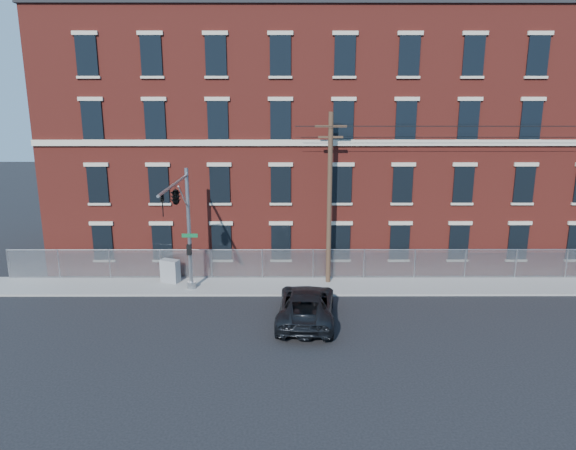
% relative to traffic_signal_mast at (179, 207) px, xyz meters
% --- Properties ---
extents(ground, '(140.00, 140.00, 0.00)m').
position_rel_traffic_signal_mast_xyz_m(ground, '(6.00, -2.18, -5.39)').
color(ground, black).
rests_on(ground, ground).
extents(sidewalk, '(65.00, 3.00, 0.12)m').
position_rel_traffic_signal_mast_xyz_m(sidewalk, '(18.00, 2.82, -5.33)').
color(sidewalk, '#999791').
rests_on(sidewalk, ground).
extents(mill_building, '(55.30, 14.32, 16.30)m').
position_rel_traffic_signal_mast_xyz_m(mill_building, '(18.00, 11.75, 2.76)').
color(mill_building, maroon).
rests_on(mill_building, ground).
extents(chain_link_fence, '(59.06, 0.06, 1.85)m').
position_rel_traffic_signal_mast_xyz_m(chain_link_fence, '(18.00, 4.12, -4.33)').
color(chain_link_fence, '#A5A8AD').
rests_on(chain_link_fence, ground).
extents(traffic_signal_mast, '(0.90, 6.75, 7.00)m').
position_rel_traffic_signal_mast_xyz_m(traffic_signal_mast, '(0.00, 0.00, 0.00)').
color(traffic_signal_mast, '#9EA0A5').
rests_on(traffic_signal_mast, ground).
extents(utility_pole_near, '(1.80, 0.28, 10.00)m').
position_rel_traffic_signal_mast_xyz_m(utility_pole_near, '(8.00, 3.42, -0.05)').
color(utility_pole_near, '#4D3626').
rests_on(utility_pole_near, ground).
extents(pickup_truck, '(3.15, 6.08, 1.64)m').
position_rel_traffic_signal_mast_xyz_m(pickup_truck, '(6.49, -1.97, -4.57)').
color(pickup_truck, black).
rests_on(pickup_truck, ground).
extents(utility_cabinet, '(1.22, 0.92, 1.37)m').
position_rel_traffic_signal_mast_xyz_m(utility_cabinet, '(-1.45, 3.42, -4.58)').
color(utility_cabinet, gray).
rests_on(utility_cabinet, sidewalk).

